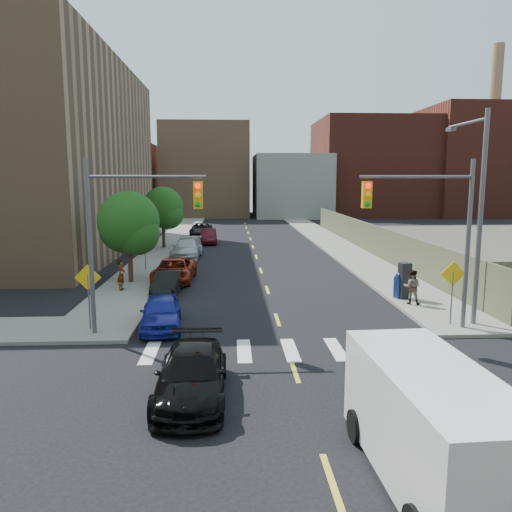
{
  "coord_description": "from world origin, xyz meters",
  "views": [
    {
      "loc": [
        -2.07,
        -13.45,
        6.23
      ],
      "look_at": [
        -0.66,
        13.67,
        2.0
      ],
      "focal_mm": 35.0,
      "sensor_mm": 36.0,
      "label": 1
    }
  ],
  "objects": [
    {
      "name": "warn_sign_nw",
      "position": [
        -7.8,
        6.5,
        1.99
      ],
      "size": [
        1.06,
        0.06,
        2.83
      ],
      "color": "#59595E",
      "rests_on": "ground"
    },
    {
      "name": "bg_bldg_center",
      "position": [
        8.0,
        70.0,
        5.0
      ],
      "size": [
        12.0,
        16.0,
        10.0
      ],
      "primitive_type": "cube",
      "color": "gray",
      "rests_on": "ground"
    },
    {
      "name": "sidewalk_nw",
      "position": [
        -7.75,
        41.5,
        0.07
      ],
      "size": [
        3.5,
        73.0,
        0.15
      ],
      "primitive_type": "cube",
      "color": "gray",
      "rests_on": "ground"
    },
    {
      "name": "warn_sign_ne",
      "position": [
        7.2,
        6.5,
        1.99
      ],
      "size": [
        1.06,
        0.06,
        2.83
      ],
      "color": "#59595E",
      "rests_on": "ground"
    },
    {
      "name": "pedestrian_east",
      "position": [
        6.78,
        9.92,
        0.99
      ],
      "size": [
        1.0,
        0.9,
        1.68
      ],
      "primitive_type": "imported",
      "rotation": [
        0.0,
        0.0,
        2.75
      ],
      "color": "gray",
      "rests_on": "sidewalk_ne"
    },
    {
      "name": "parked_car_black",
      "position": [
        -5.5,
        13.35,
        0.62
      ],
      "size": [
        1.51,
        3.84,
        1.24
      ],
      "primitive_type": "imported",
      "rotation": [
        0.0,
        0.0,
        -0.05
      ],
      "color": "black",
      "rests_on": "ground"
    },
    {
      "name": "bg_bldg_midwest",
      "position": [
        -6.0,
        72.0,
        7.5
      ],
      "size": [
        14.0,
        16.0,
        15.0
      ],
      "primitive_type": "cube",
      "color": "#8C6B4C",
      "rests_on": "ground"
    },
    {
      "name": "parked_car_white",
      "position": [
        -5.5,
        29.53,
        0.68
      ],
      "size": [
        1.73,
        4.05,
        1.37
      ],
      "primitive_type": "imported",
      "rotation": [
        0.0,
        0.0,
        -0.03
      ],
      "color": "silver",
      "rests_on": "ground"
    },
    {
      "name": "parked_car_grey",
      "position": [
        -5.26,
        41.18,
        0.7
      ],
      "size": [
        2.34,
        5.03,
        1.39
      ],
      "primitive_type": "imported",
      "rotation": [
        0.0,
        0.0,
        -0.01
      ],
      "color": "black",
      "rests_on": "ground"
    },
    {
      "name": "tree_west_far",
      "position": [
        -8.0,
        31.05,
        3.48
      ],
      "size": [
        3.66,
        3.64,
        5.52
      ],
      "color": "#332114",
      "rests_on": "ground"
    },
    {
      "name": "warn_sign_midwest",
      "position": [
        -7.8,
        20.0,
        1.99
      ],
      "size": [
        1.06,
        0.06,
        2.83
      ],
      "color": "#59595E",
      "rests_on": "ground"
    },
    {
      "name": "sidewalk_ne",
      "position": [
        7.75,
        41.5,
        0.07
      ],
      "size": [
        3.5,
        73.0,
        0.15
      ],
      "primitive_type": "cube",
      "color": "gray",
      "rests_on": "ground"
    },
    {
      "name": "signal_ne",
      "position": [
        5.98,
        6.0,
        4.53
      ],
      "size": [
        4.59,
        0.3,
        7.0
      ],
      "color": "#59595E",
      "rests_on": "ground"
    },
    {
      "name": "pedestrian_west",
      "position": [
        -8.07,
        13.75,
        1.0
      ],
      "size": [
        0.45,
        0.65,
        1.71
      ],
      "primitive_type": "imported",
      "rotation": [
        0.0,
        0.0,
        1.51
      ],
      "color": "gray",
      "rests_on": "sidewalk_nw"
    },
    {
      "name": "parked_car_maroon",
      "position": [
        -4.2,
        34.57,
        0.7
      ],
      "size": [
        1.84,
        4.37,
        1.4
      ],
      "primitive_type": "imported",
      "rotation": [
        0.0,
        0.0,
        0.08
      ],
      "color": "#420D16",
      "rests_on": "ground"
    },
    {
      "name": "bg_bldg_fareast",
      "position": [
        38.0,
        70.0,
        9.0
      ],
      "size": [
        14.0,
        16.0,
        18.0
      ],
      "primitive_type": "cube",
      "color": "#592319",
      "rests_on": "ground"
    },
    {
      "name": "streetlight_ne",
      "position": [
        8.2,
        6.9,
        5.22
      ],
      "size": [
        0.25,
        3.7,
        9.0
      ],
      "color": "#59595E",
      "rests_on": "ground"
    },
    {
      "name": "bg_bldg_east",
      "position": [
        22.0,
        72.0,
        8.0
      ],
      "size": [
        18.0,
        18.0,
        16.0
      ],
      "primitive_type": "cube",
      "color": "#592319",
      "rests_on": "ground"
    },
    {
      "name": "parked_car_blue",
      "position": [
        -4.99,
        7.0,
        0.7
      ],
      "size": [
        2.02,
        4.23,
        1.4
      ],
      "primitive_type": "imported",
      "rotation": [
        0.0,
        0.0,
        0.09
      ],
      "color": "#1C239A",
      "rests_on": "ground"
    },
    {
      "name": "mailbox",
      "position": [
        6.66,
        11.19,
        0.82
      ],
      "size": [
        0.69,
        0.61,
        1.39
      ],
      "rotation": [
        0.0,
        0.0,
        0.36
      ],
      "color": "navy",
      "rests_on": "sidewalk_ne"
    },
    {
      "name": "black_sedan",
      "position": [
        -3.2,
        0.16,
        0.7
      ],
      "size": [
        1.99,
        4.84,
        1.4
      ],
      "primitive_type": "imported",
      "rotation": [
        0.0,
        0.0,
        -0.01
      ],
      "color": "black",
      "rests_on": "ground"
    },
    {
      "name": "signal_nw",
      "position": [
        -5.98,
        6.0,
        4.53
      ],
      "size": [
        4.59,
        0.3,
        7.0
      ],
      "color": "#59595E",
      "rests_on": "ground"
    },
    {
      "name": "parked_car_red",
      "position": [
        -5.5,
        16.65,
        0.7
      ],
      "size": [
        2.52,
        5.12,
        1.4
      ],
      "primitive_type": "imported",
      "rotation": [
        0.0,
        0.0,
        -0.04
      ],
      "color": "maroon",
      "rests_on": "ground"
    },
    {
      "name": "tree_west_near",
      "position": [
        -8.0,
        16.05,
        3.48
      ],
      "size": [
        3.66,
        3.64,
        5.52
      ],
      "color": "#332114",
      "rests_on": "ground"
    },
    {
      "name": "bg_bldg_west",
      "position": [
        -22.0,
        70.0,
        6.0
      ],
      "size": [
        14.0,
        18.0,
        12.0
      ],
      "primitive_type": "cube",
      "color": "#592319",
      "rests_on": "ground"
    },
    {
      "name": "fence_north",
      "position": [
        9.6,
        28.0,
        1.25
      ],
      "size": [
        0.12,
        44.0,
        2.5
      ],
      "primitive_type": "cube",
      "color": "#686A4A",
      "rests_on": "ground"
    },
    {
      "name": "ground",
      "position": [
        0.0,
        0.0,
        0.0
      ],
      "size": [
        160.0,
        160.0,
        0.0
      ],
      "primitive_type": "plane",
      "color": "black",
      "rests_on": "ground"
    },
    {
      "name": "smokestack",
      "position": [
        42.0,
        70.0,
        14.0
      ],
      "size": [
        1.8,
        1.8,
        28.0
      ],
      "primitive_type": "cylinder",
      "color": "#8C6B4C",
      "rests_on": "ground"
    },
    {
      "name": "cargo_van",
      "position": [
        1.98,
        -3.99,
        1.3
      ],
      "size": [
        2.46,
        5.51,
        2.48
      ],
      "rotation": [
        0.0,
        0.0,
        0.04
      ],
      "color": "white",
      "rests_on": "ground"
    },
    {
      "name": "payphone",
      "position": [
        6.78,
        11.03,
        1.07
      ],
      "size": [
        0.63,
        0.56,
        1.85
      ],
      "primitive_type": "cube",
      "rotation": [
        0.0,
        0.0,
        0.22
      ],
      "color": "black",
      "rests_on": "sidewalk_ne"
    },
    {
      "name": "parked_car_silver",
      "position": [
        -5.5,
        25.7,
        0.77
      ],
      "size": [
        2.38,
        5.37,
        1.53
      ],
      "primitive_type": "imported",
      "rotation": [
        0.0,
        0.0,
        -0.04
      ],
      "color": "#AFB3B7",
      "rests_on": "ground"
    }
  ]
}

